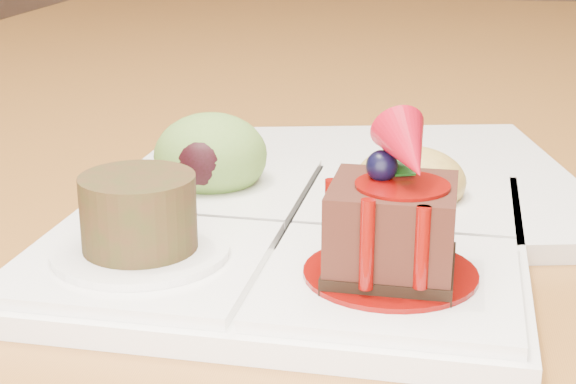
# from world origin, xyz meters

# --- Properties ---
(dining_table) EXTENTS (1.00, 1.80, 0.75)m
(dining_table) POSITION_xyz_m (0.00, 0.00, 0.68)
(dining_table) COLOR brown
(dining_table) RESTS_ON ground
(sampler_plate) EXTENTS (0.27, 0.27, 0.10)m
(sampler_plate) POSITION_xyz_m (0.10, -0.41, 0.77)
(sampler_plate) COLOR white
(sampler_plate) RESTS_ON dining_table
(second_plate) EXTENTS (0.31, 0.31, 0.01)m
(second_plate) POSITION_xyz_m (0.15, -0.30, 0.76)
(second_plate) COLOR white
(second_plate) RESTS_ON dining_table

